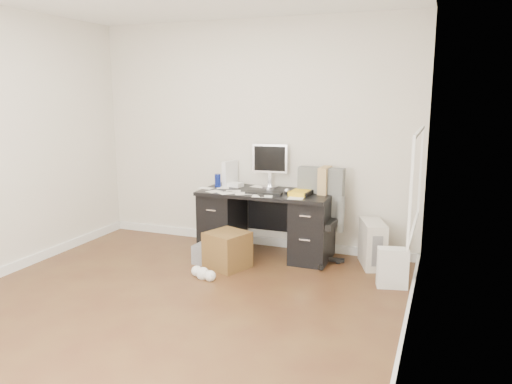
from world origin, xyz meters
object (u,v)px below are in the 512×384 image
desk (266,221)px  office_chair (316,217)px  keyboard (264,193)px  wicker_basket (227,250)px  pc_tower (372,244)px  lcd_monitor (270,166)px

desk → office_chair: 0.62m
desk → keyboard: (0.03, -0.15, 0.36)m
desk → wicker_basket: bearing=-112.1°
wicker_basket → pc_tower: bearing=23.4°
lcd_monitor → wicker_basket: (-0.19, -0.81, -0.82)m
lcd_monitor → pc_tower: 1.48m
desk → wicker_basket: (-0.23, -0.57, -0.20)m
desk → lcd_monitor: lcd_monitor is taller
keyboard → pc_tower: bearing=2.6°
office_chair → pc_tower: size_ratio=2.11×
desk → wicker_basket: size_ratio=3.82×
lcd_monitor → office_chair: bearing=-31.3°
office_chair → wicker_basket: size_ratio=2.65×
keyboard → office_chair: size_ratio=0.39×
office_chair → desk: bearing=177.2°
lcd_monitor → keyboard: bearing=-87.6°
office_chair → pc_tower: office_chair is taller
lcd_monitor → office_chair: size_ratio=0.51×
lcd_monitor → office_chair: (0.64, -0.28, -0.49)m
office_chair → wicker_basket: 1.04m
keyboard → desk: bearing=93.3°
desk → keyboard: keyboard is taller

